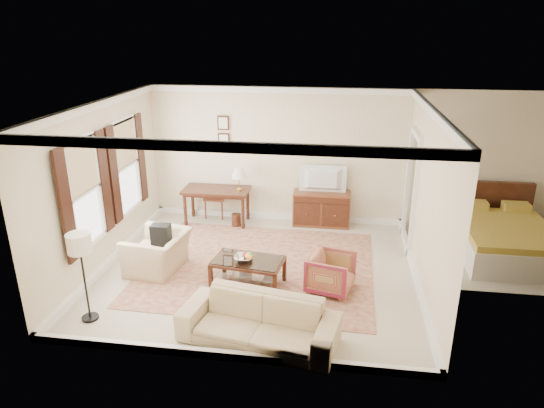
% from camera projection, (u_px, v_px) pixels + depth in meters
% --- Properties ---
extents(room_shell, '(5.51, 5.01, 2.91)m').
position_uv_depth(room_shell, '(257.00, 132.00, 7.73)').
color(room_shell, beige).
rests_on(room_shell, ground).
extents(annex_bedroom, '(3.00, 2.70, 2.90)m').
position_uv_depth(annex_bedroom, '(508.00, 241.00, 8.94)').
color(annex_bedroom, beige).
rests_on(annex_bedroom, ground).
extents(window_front, '(0.12, 1.56, 1.80)m').
position_uv_depth(window_front, '(84.00, 193.00, 7.76)').
color(window_front, '#CCB284').
rests_on(window_front, room_shell).
extents(window_rear, '(0.12, 1.56, 1.80)m').
position_uv_depth(window_rear, '(126.00, 166.00, 9.24)').
color(window_rear, '#CCB284').
rests_on(window_rear, room_shell).
extents(doorway, '(0.10, 1.12, 2.25)m').
position_uv_depth(doorway, '(411.00, 192.00, 9.25)').
color(doorway, white).
rests_on(doorway, room_shell).
extents(rug, '(4.12, 3.56, 0.01)m').
position_uv_depth(rug, '(258.00, 266.00, 8.71)').
color(rug, maroon).
rests_on(rug, room_shell).
extents(writing_desk, '(1.42, 0.71, 0.78)m').
position_uv_depth(writing_desk, '(216.00, 194.00, 10.42)').
color(writing_desk, '#462014').
rests_on(writing_desk, room_shell).
extents(desk_chair, '(0.54, 0.54, 1.05)m').
position_uv_depth(desk_chair, '(215.00, 194.00, 10.81)').
color(desk_chair, brown).
rests_on(desk_chair, room_shell).
extents(desk_lamp, '(0.32, 0.32, 0.50)m').
position_uv_depth(desk_lamp, '(239.00, 179.00, 10.23)').
color(desk_lamp, silver).
rests_on(desk_lamp, writing_desk).
extents(framed_prints, '(0.25, 0.04, 0.68)m').
position_uv_depth(framed_prints, '(224.00, 131.00, 10.36)').
color(framed_prints, '#462014').
rests_on(framed_prints, room_shell).
extents(sideboard, '(1.20, 0.46, 0.74)m').
position_uv_depth(sideboard, '(321.00, 209.00, 10.41)').
color(sideboard, brown).
rests_on(sideboard, room_shell).
extents(tv, '(0.95, 0.54, 0.12)m').
position_uv_depth(tv, '(323.00, 171.00, 10.09)').
color(tv, black).
rests_on(tv, sideboard).
extents(coffee_table, '(1.22, 0.81, 0.49)m').
position_uv_depth(coffee_table, '(248.00, 265.00, 7.96)').
color(coffee_table, '#462014').
rests_on(coffee_table, room_shell).
extents(fruit_bowl, '(0.42, 0.42, 0.10)m').
position_uv_depth(fruit_bowl, '(243.00, 257.00, 7.87)').
color(fruit_bowl, silver).
rests_on(fruit_bowl, coffee_table).
extents(book_a, '(0.28, 0.08, 0.38)m').
position_uv_depth(book_a, '(239.00, 273.00, 8.09)').
color(book_a, brown).
rests_on(book_a, coffee_table).
extents(book_b, '(0.28, 0.06, 0.38)m').
position_uv_depth(book_b, '(264.00, 277.00, 7.98)').
color(book_b, brown).
rests_on(book_b, coffee_table).
extents(striped_armchair, '(0.79, 0.83, 0.71)m').
position_uv_depth(striped_armchair, '(331.00, 271.00, 7.82)').
color(striped_armchair, maroon).
rests_on(striped_armchair, room_shell).
extents(club_armchair, '(0.82, 1.13, 0.92)m').
position_uv_depth(club_armchair, '(157.00, 246.00, 8.44)').
color(club_armchair, '#CFB38C').
rests_on(club_armchair, room_shell).
extents(backpack, '(0.24, 0.33, 0.40)m').
position_uv_depth(backpack, '(161.00, 233.00, 8.36)').
color(backpack, black).
rests_on(backpack, club_armchair).
extents(sofa, '(2.22, 1.02, 0.84)m').
position_uv_depth(sofa, '(259.00, 315.00, 6.53)').
color(sofa, '#CFB38C').
rests_on(sofa, room_shell).
extents(floor_lamp, '(0.34, 0.34, 1.37)m').
position_uv_depth(floor_lamp, '(80.00, 250.00, 6.78)').
color(floor_lamp, black).
rests_on(floor_lamp, room_shell).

